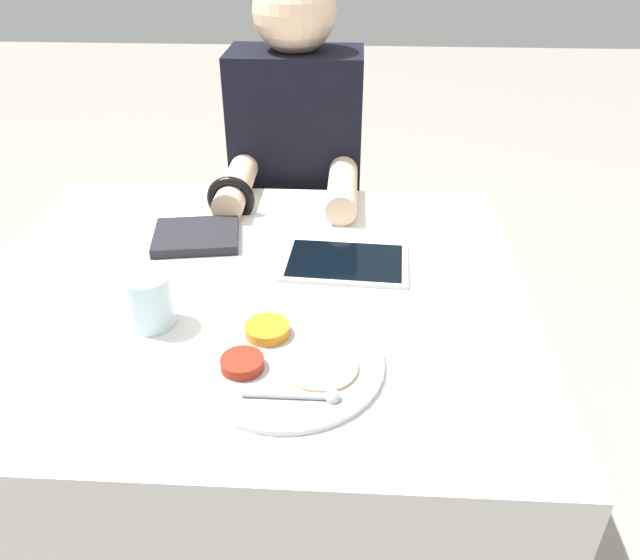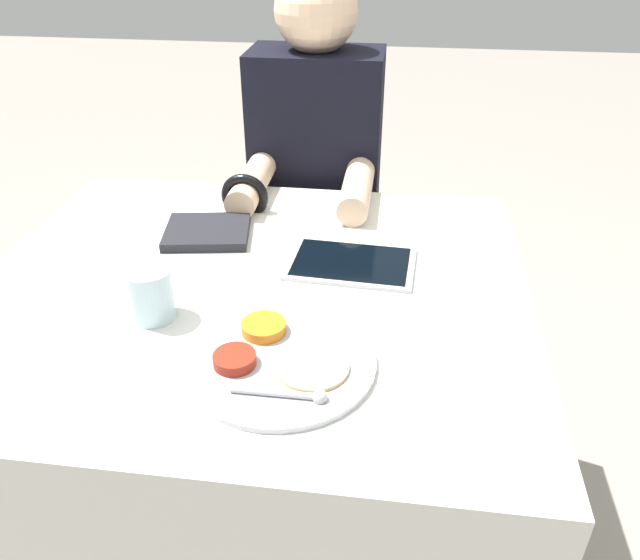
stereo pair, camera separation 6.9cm
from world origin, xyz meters
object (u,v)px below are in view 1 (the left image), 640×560
(thali_tray, at_px, (286,361))
(tablet_device, at_px, (345,262))
(red_notebook, at_px, (196,237))
(drinking_glass, at_px, (149,301))
(person_diner, at_px, (298,221))

(thali_tray, distance_m, tablet_device, 0.33)
(thali_tray, xyz_separation_m, tablet_device, (0.09, 0.32, -0.00))
(red_notebook, distance_m, drinking_glass, 0.30)
(tablet_device, xyz_separation_m, person_diner, (-0.14, 0.50, -0.16))
(thali_tray, distance_m, person_diner, 0.84)
(person_diner, bearing_deg, drinking_glass, -104.30)
(red_notebook, relative_size, person_diner, 0.16)
(thali_tray, height_order, red_notebook, thali_tray)
(person_diner, xyz_separation_m, drinking_glass, (-0.18, -0.72, 0.20))
(red_notebook, height_order, tablet_device, red_notebook)
(thali_tray, height_order, tablet_device, thali_tray)
(drinking_glass, bearing_deg, red_notebook, 88.59)
(red_notebook, height_order, person_diner, person_diner)
(red_notebook, bearing_deg, drinking_glass, -91.41)
(thali_tray, bearing_deg, tablet_device, 74.98)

